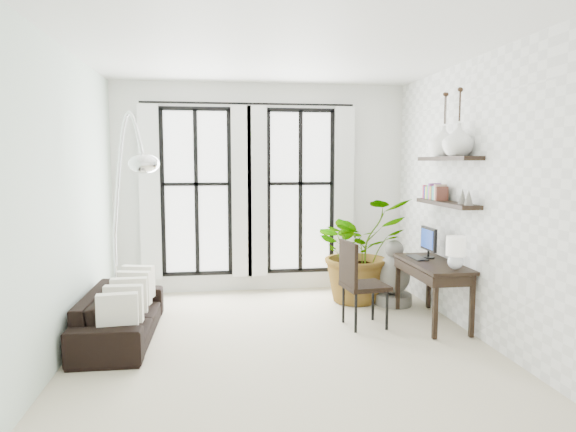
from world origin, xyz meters
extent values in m
plane|color=beige|center=(0.00, 0.00, 0.00)|extent=(5.00, 5.00, 0.00)
plane|color=white|center=(0.00, 0.00, 3.20)|extent=(5.00, 5.00, 0.00)
plane|color=silver|center=(-2.25, 0.00, 1.60)|extent=(0.00, 5.00, 5.00)
plane|color=white|center=(2.25, 0.00, 1.60)|extent=(0.00, 5.00, 5.00)
plane|color=white|center=(0.00, 2.50, 1.60)|extent=(4.50, 0.00, 4.50)
cube|color=white|center=(-1.00, 2.47, 1.55)|extent=(1.00, 0.02, 2.50)
cube|color=white|center=(-1.68, 2.37, 1.55)|extent=(0.30, 0.04, 2.60)
cube|color=white|center=(-0.32, 2.37, 1.55)|extent=(0.30, 0.04, 2.60)
cube|color=white|center=(0.60, 2.47, 1.55)|extent=(1.00, 0.02, 2.50)
cube|color=white|center=(-0.08, 2.37, 1.55)|extent=(0.30, 0.04, 2.60)
cube|color=white|center=(1.28, 2.37, 1.55)|extent=(0.30, 0.04, 2.60)
cylinder|color=black|center=(-0.20, 2.38, 2.88)|extent=(3.20, 0.03, 0.03)
cube|color=black|center=(2.11, 0.53, 1.50)|extent=(0.25, 1.30, 0.05)
cube|color=black|center=(2.11, 0.53, 2.05)|extent=(0.25, 1.30, 0.05)
cube|color=#C6314C|center=(2.11, 1.08, 1.61)|extent=(0.16, 0.04, 0.18)
cube|color=#2D319E|center=(2.11, 1.03, 1.61)|extent=(0.16, 0.04, 0.18)
cube|color=yellow|center=(2.11, 0.99, 1.61)|extent=(0.16, 0.03, 0.18)
cube|color=#3AAF70|center=(2.11, 0.94, 1.61)|extent=(0.16, 0.03, 0.18)
cube|color=#9F4DB5|center=(2.11, 0.90, 1.61)|extent=(0.16, 0.03, 0.18)
cube|color=gold|center=(2.11, 0.85, 1.61)|extent=(0.16, 0.03, 0.18)
cube|color=#535353|center=(2.11, 0.81, 1.61)|extent=(0.16, 0.03, 0.18)
cube|color=#35BAB0|center=(2.11, 0.76, 1.61)|extent=(0.16, 0.03, 0.18)
cube|color=#CAA890|center=(2.11, 0.72, 1.61)|extent=(0.16, 0.03, 0.18)
cube|color=brown|center=(2.11, 0.67, 1.61)|extent=(0.16, 0.03, 0.18)
cone|color=slate|center=(2.11, 0.13, 1.61)|extent=(0.10, 0.10, 0.18)
cone|color=slate|center=(2.11, -0.02, 1.61)|extent=(0.10, 0.10, 0.18)
imported|color=black|center=(-1.80, 0.46, 0.28)|extent=(0.77, 1.90, 0.55)
cube|color=silver|center=(-1.70, -0.24, 0.50)|extent=(0.40, 0.12, 0.40)
cube|color=silver|center=(-1.70, 0.11, 0.50)|extent=(0.40, 0.12, 0.40)
cube|color=silver|center=(-1.70, 0.46, 0.50)|extent=(0.40, 0.12, 0.40)
cube|color=silver|center=(-1.70, 0.81, 0.50)|extent=(0.40, 0.12, 0.40)
cube|color=silver|center=(-1.70, 1.16, 0.50)|extent=(0.40, 0.12, 0.40)
imported|color=#2D7228|center=(1.32, 1.65, 0.76)|extent=(1.66, 1.54, 1.51)
cube|color=black|center=(1.95, 0.53, 0.75)|extent=(0.55, 1.31, 0.04)
cube|color=black|center=(1.93, 0.53, 0.66)|extent=(0.50, 1.25, 0.12)
cube|color=black|center=(1.73, -0.07, 0.37)|extent=(0.05, 0.05, 0.72)
cube|color=black|center=(2.17, -0.07, 0.37)|extent=(0.05, 0.05, 0.72)
cube|color=black|center=(1.73, 1.13, 0.37)|extent=(0.05, 0.05, 0.72)
cube|color=black|center=(2.17, 1.13, 0.37)|extent=(0.05, 0.05, 0.72)
cube|color=black|center=(2.00, 0.78, 1.02)|extent=(0.04, 0.42, 0.30)
cube|color=navy|center=(1.98, 0.78, 1.02)|extent=(0.00, 0.36, 0.24)
cube|color=black|center=(1.85, 0.78, 0.78)|extent=(0.15, 0.40, 0.02)
sphere|color=silver|center=(2.00, 0.03, 0.86)|extent=(0.18, 0.18, 0.18)
cylinder|color=white|center=(2.00, 0.03, 1.05)|extent=(0.22, 0.22, 0.22)
cube|color=black|center=(1.08, 0.51, 0.50)|extent=(0.56, 0.56, 0.06)
cube|color=black|center=(0.86, 0.48, 0.78)|extent=(0.11, 0.50, 0.56)
cylinder|color=black|center=(0.88, 0.31, 0.23)|extent=(0.03, 0.03, 0.47)
cylinder|color=black|center=(1.28, 0.31, 0.23)|extent=(0.03, 0.03, 0.47)
cylinder|color=black|center=(0.88, 0.71, 0.23)|extent=(0.03, 0.03, 0.47)
cylinder|color=black|center=(1.28, 0.71, 0.23)|extent=(0.03, 0.03, 0.47)
cylinder|color=silver|center=(-1.90, 0.79, 0.05)|extent=(0.39, 0.39, 0.11)
cylinder|color=silver|center=(-1.90, 0.79, 0.59)|extent=(0.04, 0.04, 1.08)
ellipsoid|color=silver|center=(-1.50, 0.51, 1.99)|extent=(0.34, 0.34, 0.22)
cylinder|color=slate|center=(1.76, 1.38, 0.08)|extent=(0.51, 0.51, 0.15)
ellipsoid|color=slate|center=(1.76, 1.38, 0.43)|extent=(0.46, 0.46, 0.56)
sphere|color=slate|center=(1.76, 1.38, 0.79)|extent=(0.26, 0.26, 0.26)
imported|color=white|center=(2.11, 0.28, 2.27)|extent=(0.37, 0.37, 0.38)
imported|color=white|center=(2.11, 0.68, 2.27)|extent=(0.37, 0.37, 0.38)
camera|label=1|loc=(-0.70, -5.43, 2.01)|focal=32.00mm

